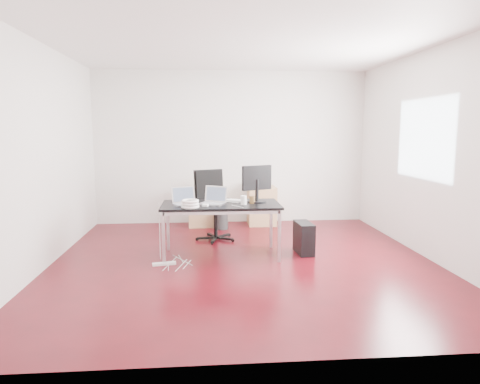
{
  "coord_description": "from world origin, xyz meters",
  "views": [
    {
      "loc": [
        -0.5,
        -5.45,
        1.72
      ],
      "look_at": [
        0.0,
        0.55,
        0.85
      ],
      "focal_mm": 32.0,
      "sensor_mm": 36.0,
      "label": 1
    }
  ],
  "objects": [
    {
      "name": "power_adapter",
      "position": [
        -0.49,
        0.11,
        0.74
      ],
      "size": [
        0.09,
        0.09,
        0.03
      ],
      "primitive_type": "cube",
      "rotation": [
        0.0,
        0.0,
        -0.4
      ],
      "color": "white",
      "rests_on": "desk"
    },
    {
      "name": "laptop_left",
      "position": [
        -0.77,
        0.29,
        0.79
      ],
      "size": [
        0.4,
        0.36,
        0.23
      ],
      "rotation": [
        0.0,
        0.0,
        0.41
      ],
      "color": "silver",
      "rests_on": "desk"
    },
    {
      "name": "filing_cabinet_right",
      "position": [
        0.54,
        2.23,
        0.35
      ],
      "size": [
        0.5,
        0.5,
        0.7
      ],
      "primitive_type": "cube",
      "color": "tan",
      "rests_on": "ground"
    },
    {
      "name": "speaker",
      "position": [
        -0.45,
        2.2,
        0.79
      ],
      "size": [
        0.1,
        0.09,
        0.18
      ],
      "primitive_type": "cube",
      "rotation": [
        0.0,
        0.0,
        -0.08
      ],
      "color": "#9E9E9E",
      "rests_on": "filing_cabinet_left"
    },
    {
      "name": "cup_white",
      "position": [
        0.02,
        0.2,
        0.79
      ],
      "size": [
        0.1,
        0.1,
        0.12
      ],
      "primitive_type": "cylinder",
      "rotation": [
        0.0,
        0.0,
        0.35
      ],
      "color": "white",
      "rests_on": "desk"
    },
    {
      "name": "navy_garment",
      "position": [
        0.49,
        2.27,
        0.74
      ],
      "size": [
        0.31,
        0.26,
        0.09
      ],
      "primitive_type": "cube",
      "rotation": [
        0.0,
        0.0,
        0.05
      ],
      "color": "black",
      "rests_on": "filing_cabinet_right"
    },
    {
      "name": "cup_brown",
      "position": [
        0.14,
        0.28,
        0.78
      ],
      "size": [
        0.08,
        0.08,
        0.1
      ],
      "primitive_type": "cylinder",
      "rotation": [
        0.0,
        0.0,
        -0.06
      ],
      "color": "brown",
      "rests_on": "desk"
    },
    {
      "name": "monitor",
      "position": [
        0.22,
        0.38,
        1.01
      ],
      "size": [
        0.43,
        0.26,
        0.51
      ],
      "rotation": [
        0.0,
        0.0,
        0.43
      ],
      "color": "black",
      "rests_on": "desk"
    },
    {
      "name": "filing_cabinet_left",
      "position": [
        -0.54,
        2.23,
        0.35
      ],
      "size": [
        0.5,
        0.5,
        0.7
      ],
      "primitive_type": "cube",
      "color": "tan",
      "rests_on": "ground"
    },
    {
      "name": "wastebasket",
      "position": [
        -0.22,
        1.92,
        0.14
      ],
      "size": [
        0.31,
        0.31,
        0.28
      ],
      "primitive_type": "cylinder",
      "rotation": [
        0.0,
        0.0,
        -0.36
      ],
      "color": "black",
      "rests_on": "ground"
    },
    {
      "name": "room_shell",
      "position": [
        0.04,
        0.0,
        1.4
      ],
      "size": [
        5.0,
        5.0,
        5.0
      ],
      "color": "#3B060C",
      "rests_on": "ground"
    },
    {
      "name": "power_strip",
      "position": [
        -1.03,
        -0.07,
        0.02
      ],
      "size": [
        0.31,
        0.12,
        0.04
      ],
      "primitive_type": "cube",
      "rotation": [
        0.0,
        0.0,
        0.19
      ],
      "color": "white",
      "rests_on": "ground"
    },
    {
      "name": "desk",
      "position": [
        -0.28,
        0.29,
        0.68
      ],
      "size": [
        1.6,
        0.8,
        0.73
      ],
      "color": "black",
      "rests_on": "ground"
    },
    {
      "name": "laptop_right",
      "position": [
        -0.38,
        0.3,
        0.79
      ],
      "size": [
        0.41,
        0.38,
        0.23
      ],
      "rotation": [
        0.0,
        0.0,
        -0.5
      ],
      "color": "silver",
      "rests_on": "desk"
    },
    {
      "name": "cable_coil",
      "position": [
        -0.69,
        0.0,
        0.78
      ],
      "size": [
        0.24,
        0.24,
        0.11
      ],
      "rotation": [
        0.0,
        0.0,
        0.06
      ],
      "color": "white",
      "rests_on": "desk"
    },
    {
      "name": "office_chair",
      "position": [
        -0.37,
        1.23,
        0.61
      ],
      "size": [
        0.63,
        0.65,
        1.08
      ],
      "rotation": [
        0.0,
        0.0,
        0.41
      ],
      "color": "black",
      "rests_on": "ground"
    },
    {
      "name": "pc_tower",
      "position": [
        0.88,
        0.32,
        0.22
      ],
      "size": [
        0.23,
        0.46,
        0.44
      ],
      "primitive_type": "cube",
      "rotation": [
        0.0,
        0.0,
        0.06
      ],
      "color": "black",
      "rests_on": "ground"
    },
    {
      "name": "keyboard",
      "position": [
        -0.14,
        0.5,
        0.74
      ],
      "size": [
        0.46,
        0.3,
        0.02
      ],
      "primitive_type": "cube",
      "rotation": [
        0.0,
        0.0,
        -0.4
      ],
      "color": "white",
      "rests_on": "desk"
    }
  ]
}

